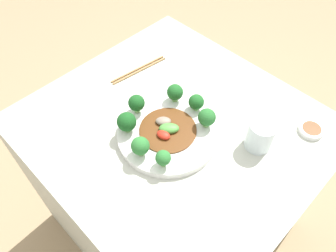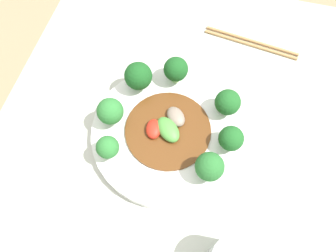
% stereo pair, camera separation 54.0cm
% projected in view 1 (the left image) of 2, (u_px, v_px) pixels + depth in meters
% --- Properties ---
extents(ground_plane, '(8.00, 8.00, 0.00)m').
position_uv_depth(ground_plane, '(172.00, 219.00, 1.58)').
color(ground_plane, '#9E8460').
extents(table, '(0.86, 0.80, 0.73)m').
position_uv_depth(table, '(173.00, 182.00, 1.29)').
color(table, '#B7BCAD').
rests_on(table, ground_plane).
extents(plate, '(0.30, 0.30, 0.02)m').
position_uv_depth(plate, '(168.00, 133.00, 0.97)').
color(plate, white).
rests_on(plate, table).
extents(broccoli_southwest, '(0.06, 0.06, 0.07)m').
position_uv_depth(broccoli_southwest, '(127.00, 122.00, 0.94)').
color(broccoli_southwest, '#7AAD5B').
rests_on(broccoli_southwest, plate).
extents(broccoli_west, '(0.05, 0.05, 0.06)m').
position_uv_depth(broccoli_west, '(137.00, 103.00, 0.98)').
color(broccoli_west, '#89B76B').
rests_on(broccoli_west, plate).
extents(broccoli_north, '(0.05, 0.05, 0.06)m').
position_uv_depth(broccoli_north, '(196.00, 102.00, 0.99)').
color(broccoli_north, '#89B76B').
rests_on(broccoli_north, plate).
extents(broccoli_northeast, '(0.05, 0.05, 0.06)m').
position_uv_depth(broccoli_northeast, '(207.00, 117.00, 0.95)').
color(broccoli_northeast, '#70A356').
rests_on(broccoli_northeast, plate).
extents(broccoli_southeast, '(0.04, 0.04, 0.06)m').
position_uv_depth(broccoli_southeast, '(163.00, 158.00, 0.86)').
color(broccoli_southeast, '#70A356').
rests_on(broccoli_southeast, plate).
extents(broccoli_northwest, '(0.05, 0.05, 0.06)m').
position_uv_depth(broccoli_northwest, '(175.00, 92.00, 1.01)').
color(broccoli_northwest, '#70A356').
rests_on(broccoli_northwest, plate).
extents(broccoli_south, '(0.05, 0.05, 0.06)m').
position_uv_depth(broccoli_south, '(140.00, 146.00, 0.88)').
color(broccoli_south, '#70A356').
rests_on(broccoli_south, plate).
extents(stirfry_center, '(0.17, 0.17, 0.02)m').
position_uv_depth(stirfry_center, '(167.00, 129.00, 0.96)').
color(stirfry_center, '#5B3314').
rests_on(stirfry_center, plate).
extents(drinking_glass, '(0.08, 0.08, 0.09)m').
position_uv_depth(drinking_glass, '(260.00, 135.00, 0.92)').
color(drinking_glass, silver).
rests_on(drinking_glass, table).
extents(chopsticks, '(0.05, 0.22, 0.01)m').
position_uv_depth(chopsticks, '(139.00, 70.00, 1.16)').
color(chopsticks, '#AD7F4C').
rests_on(chopsticks, table).
extents(sauce_dish, '(0.07, 0.07, 0.02)m').
position_uv_depth(sauce_dish, '(311.00, 130.00, 0.98)').
color(sauce_dish, white).
rests_on(sauce_dish, table).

